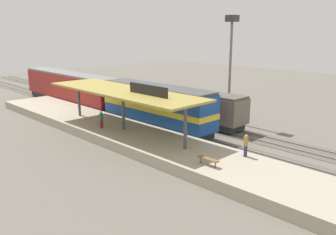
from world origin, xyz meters
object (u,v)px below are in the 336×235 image
freight_car (196,106)px  light_mast (231,47)px  locomotive (156,106)px  person_walking (246,144)px  passenger_carriage_single (69,88)px  platform_bench (208,159)px  person_waiting (101,119)px

freight_car → light_mast: 7.46m
locomotive → person_walking: size_ratio=8.44×
passenger_carriage_single → person_walking: bearing=-94.8°
platform_bench → light_mast: light_mast is taller
passenger_carriage_single → person_waiting: size_ratio=11.70×
locomotive → light_mast: size_ratio=1.23×
passenger_carriage_single → platform_bench: bearing=-101.3°
freight_car → light_mast: bearing=-32.4°
person_walking → passenger_carriage_single: bearing=85.2°
passenger_carriage_single → person_walking: (-2.61, -30.77, -0.46)m
light_mast → person_waiting: (-13.66, 5.02, -6.54)m
locomotive → passenger_carriage_single: (0.00, 18.00, -0.10)m
freight_car → person_waiting: (-10.46, 2.99, -0.12)m
light_mast → freight_car: bearing=147.6°
locomotive → person_waiting: bearing=166.5°
freight_car → locomotive: bearing=161.0°
passenger_carriage_single → person_walking: size_ratio=11.70×
freight_car → person_waiting: freight_car is taller
person_waiting → platform_bench: bearing=-90.6°
light_mast → person_waiting: 15.96m
platform_bench → person_walking: (3.39, -0.84, 0.51)m
locomotive → light_mast: bearing=-24.8°
locomotive → platform_bench: bearing=-116.7°
locomotive → freight_car: locomotive is taller
locomotive → person_walking: 13.05m
platform_bench → light_mast: (13.80, 8.32, 7.05)m
person_waiting → person_walking: size_ratio=1.00×
freight_car → passenger_carriage_single: bearing=103.2°
locomotive → freight_car: size_ratio=1.20×
person_walking → freight_car: bearing=57.2°
locomotive → person_waiting: 6.06m
person_waiting → freight_car: bearing=-15.9°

